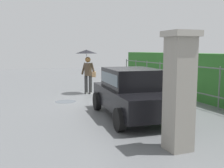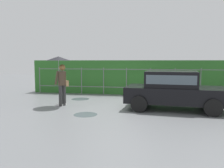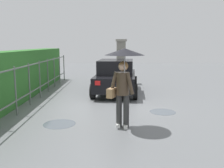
# 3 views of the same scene
# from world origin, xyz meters

# --- Properties ---
(ground_plane) EXTENTS (40.00, 40.00, 0.00)m
(ground_plane) POSITION_xyz_m (0.00, 0.00, 0.00)
(ground_plane) COLOR slate
(car) EXTENTS (3.85, 2.13, 1.48)m
(car) POSITION_xyz_m (2.14, -0.38, 0.80)
(car) COLOR black
(car) RESTS_ON ground
(pedestrian) EXTENTS (1.00, 1.00, 2.05)m
(pedestrian) POSITION_xyz_m (-2.42, -0.49, 1.50)
(pedestrian) COLOR #333333
(pedestrian) RESTS_ON ground
(gate_pillar) EXTENTS (0.60, 0.60, 2.42)m
(gate_pillar) POSITION_xyz_m (4.93, -0.69, 1.24)
(gate_pillar) COLOR gray
(gate_pillar) RESTS_ON ground
(fence_section) EXTENTS (11.36, 0.05, 1.50)m
(fence_section) POSITION_xyz_m (0.58, 2.71, 0.83)
(fence_section) COLOR #59605B
(fence_section) RESTS_ON ground
(hedge_row) EXTENTS (12.31, 0.90, 1.90)m
(hedge_row) POSITION_xyz_m (0.58, 3.50, 0.95)
(hedge_row) COLOR #2D6B28
(hedge_row) RESTS_ON ground
(puddle_near) EXTENTS (0.83, 0.83, 0.00)m
(puddle_near) POSITION_xyz_m (-0.94, -1.84, 0.00)
(puddle_near) COLOR #4C545B
(puddle_near) RESTS_ON ground
(puddle_far) EXTENTS (0.88, 0.88, 0.00)m
(puddle_far) POSITION_xyz_m (-2.14, 1.23, 0.00)
(puddle_far) COLOR #4C545B
(puddle_far) RESTS_ON ground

